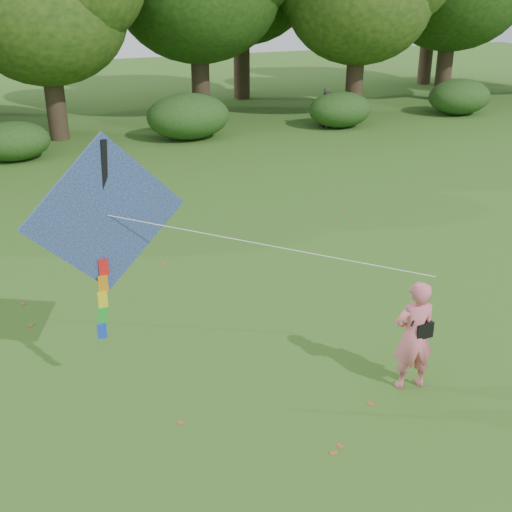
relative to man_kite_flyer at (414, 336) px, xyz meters
name	(u,v)px	position (x,y,z in m)	size (l,w,h in m)	color
ground	(354,371)	(-0.58, 0.72, -0.94)	(100.00, 100.00, 0.00)	#265114
man_kite_flyer	(414,336)	(0.00, 0.00, 0.00)	(0.68, 0.45, 1.87)	#DC6778
bystander_right	(325,107)	(8.82, 18.40, -0.05)	(1.04, 0.43, 1.78)	slate
crossbody_bag	(422,328)	(0.12, -0.03, 0.12)	(0.43, 0.20, 0.73)	black
flying_kite	(107,218)	(-4.30, 1.62, 2.06)	(5.76, 1.90, 3.17)	#24339E
shrub_band	(100,127)	(-1.31, 18.32, -0.08)	(39.15, 3.22, 1.88)	#264919
fallen_leaves	(238,301)	(-1.39, 3.91, -0.93)	(9.23, 10.36, 0.01)	brown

